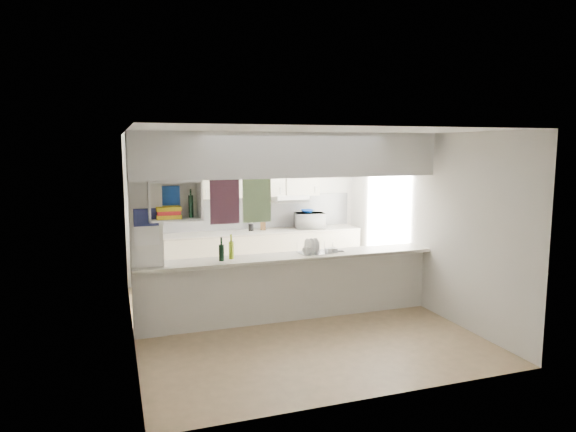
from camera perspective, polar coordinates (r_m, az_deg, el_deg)
name	(u,v)px	position (r m, az deg, el deg)	size (l,w,h in m)	color
floor	(289,319)	(7.35, 0.17, -11.41)	(4.80, 4.80, 0.00)	#8D7452
ceiling	(290,132)	(6.94, 0.18, 9.28)	(4.80, 4.80, 0.00)	white
wall_back	(246,208)	(9.31, -4.67, 0.88)	(4.20, 4.20, 0.00)	silver
wall_left	(130,237)	(6.66, -17.18, -2.24)	(4.80, 4.80, 0.00)	silver
wall_right	(421,221)	(7.96, 14.60, -0.54)	(4.80, 4.80, 0.00)	silver
servery_partition	(277,203)	(6.93, -1.18, 1.50)	(4.20, 0.50, 2.60)	silver
cubby_shelf	(173,203)	(6.57, -12.67, 1.41)	(0.65, 0.35, 0.50)	white
kitchen_run	(259,236)	(9.17, -3.26, -2.21)	(3.60, 0.63, 2.24)	#ECE3C8
microwave	(310,221)	(9.37, 2.45, -0.52)	(0.52, 0.35, 0.29)	white
bowl	(307,211)	(9.37, 2.14, 0.54)	(0.23, 0.23, 0.06)	#0D3899
dish_rack	(315,247)	(7.21, 2.96, -3.49)	(0.46, 0.37, 0.23)	silver
cup	(307,251)	(7.09, 2.08, -3.90)	(0.12, 0.12, 0.10)	white
wine_bottles	(227,251)	(6.85, -6.84, -3.86)	(0.22, 0.15, 0.33)	black
plastic_tubs	(321,250)	(7.30, 3.72, -3.78)	(0.50, 0.23, 0.08)	silver
utensil_jar	(251,227)	(9.12, -4.14, -1.26)	(0.09, 0.09, 0.13)	black
knife_block	(263,225)	(9.21, -2.79, -0.97)	(0.10, 0.08, 0.19)	#4E341A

